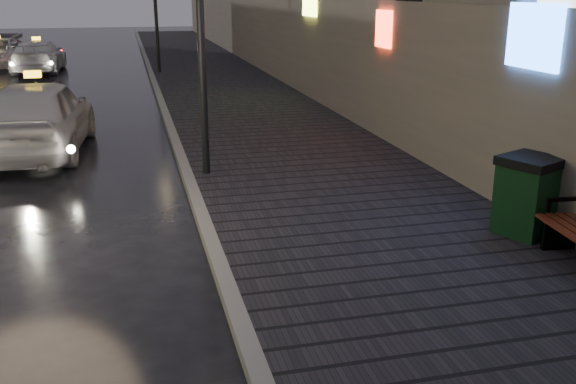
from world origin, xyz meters
name	(u,v)px	position (x,y,z in m)	size (l,w,h in m)	color
ground	(90,368)	(0.00, 0.00, 0.00)	(120.00, 120.00, 0.00)	black
sidewalk	(211,75)	(3.90, 21.00, 0.07)	(4.60, 58.00, 0.15)	black
curb	(152,77)	(1.50, 21.00, 0.07)	(0.20, 58.00, 0.15)	slate
trash_bin	(528,195)	(5.80, 1.79, 0.71)	(0.95, 0.95, 1.11)	black
taxi_near	(38,116)	(-1.41, 8.98, 0.82)	(1.95, 4.84, 1.65)	#B9B8BF
taxi_mid	(38,56)	(-3.15, 24.37, 0.68)	(1.91, 4.71, 1.37)	white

